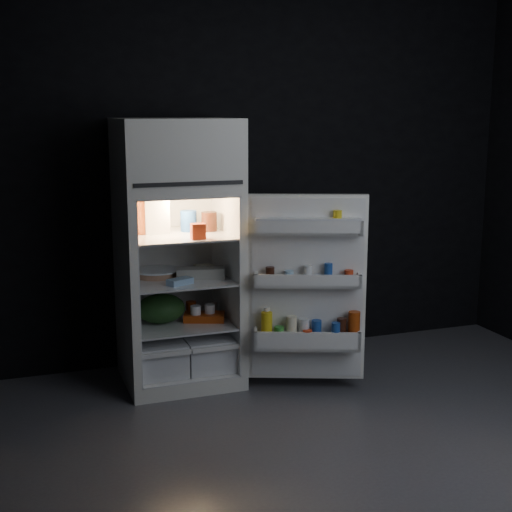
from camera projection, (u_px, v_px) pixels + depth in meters
name	position (u px, v px, depth m)	size (l,w,h in m)	color
floor	(365.00, 444.00, 3.98)	(4.00, 3.40, 0.00)	#535358
wall_back	(261.00, 176.00, 5.28)	(4.00, 0.00, 2.70)	black
refrigerator	(177.00, 243.00, 4.77)	(0.76, 0.71, 1.78)	white
fridge_door	(308.00, 291.00, 4.59)	(0.74, 0.44, 1.22)	white
milk_jug	(156.00, 215.00, 4.74)	(0.16, 0.16, 0.24)	white
mayo_jar	(189.00, 221.00, 4.81)	(0.11, 0.11, 0.14)	#1B4596
jam_jar	(209.00, 222.00, 4.82)	(0.11, 0.11, 0.13)	black
amber_bottle	(142.00, 217.00, 4.70)	(0.07, 0.07, 0.22)	#CA5520
small_carton	(198.00, 231.00, 4.52)	(0.09, 0.07, 0.10)	red
egg_carton	(200.00, 273.00, 4.76)	(0.32, 0.12, 0.07)	gray
pie	(157.00, 274.00, 4.82)	(0.28, 0.28, 0.04)	#A77758
flat_package	(180.00, 282.00, 4.59)	(0.16, 0.08, 0.04)	#86ADD0
wrapped_pkg	(204.00, 268.00, 4.96)	(0.12, 0.10, 0.05)	#ECE5C1
produce_bag	(161.00, 309.00, 4.78)	(0.33, 0.28, 0.20)	#193815
yogurt_tray	(204.00, 317.00, 4.84)	(0.27, 0.15, 0.05)	#A53A0E
small_can_red	(191.00, 308.00, 4.99)	(0.07, 0.07, 0.09)	#A53A0E
small_can_silver	(214.00, 307.00, 5.01)	(0.06, 0.06, 0.09)	silver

